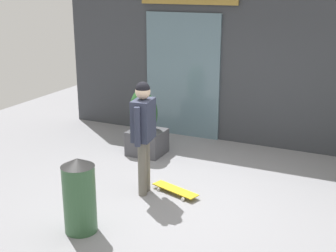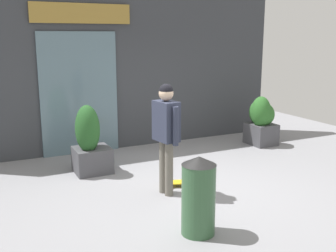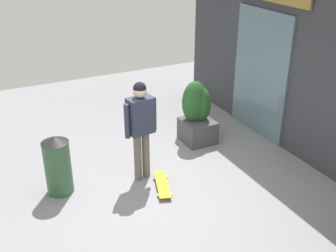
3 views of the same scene
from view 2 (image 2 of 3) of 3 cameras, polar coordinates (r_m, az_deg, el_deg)
The scene contains 7 objects.
ground_plane at distance 6.79m, azimuth 2.60°, elevation -8.61°, with size 12.00×12.00×0.00m, color gray.
building_facade at distance 9.02m, azimuth -6.51°, elevation 7.65°, with size 7.43×0.31×3.40m.
skateboarder at distance 6.21m, azimuth -0.27°, elevation -0.22°, with size 0.32×0.59×1.75m.
skateboard at distance 6.84m, azimuth 2.47°, elevation -7.90°, with size 0.82×0.44×0.08m.
planter_box_left at distance 7.47m, azimuth -10.98°, elevation -2.10°, with size 0.64×0.60×1.26m.
planter_box_right at distance 9.48m, azimuth 12.99°, elevation 0.93°, with size 0.60×0.66×1.13m.
trash_bin at distance 5.12m, azimuth 4.31°, elevation -9.72°, with size 0.44×0.44×1.02m.
Camera 2 is at (-3.05, -5.56, 2.45)m, focal length 43.28 mm.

